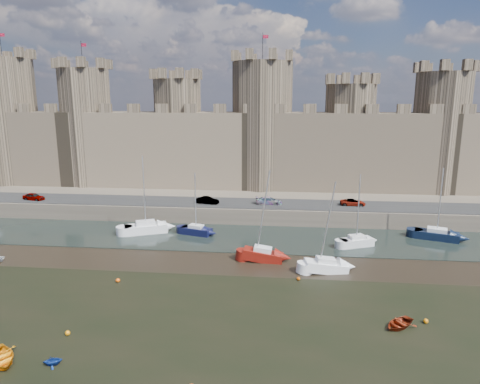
{
  "coord_description": "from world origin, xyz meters",
  "views": [
    {
      "loc": [
        6.22,
        -32.42,
        19.01
      ],
      "look_at": [
        0.59,
        22.0,
        7.02
      ],
      "focal_mm": 32.0,
      "sensor_mm": 36.0,
      "label": 1
    }
  ],
  "objects": [
    {
      "name": "ground",
      "position": [
        0.0,
        0.0,
        0.0
      ],
      "size": [
        160.0,
        160.0,
        0.0
      ],
      "primitive_type": "plane",
      "color": "black",
      "rests_on": "ground"
    },
    {
      "name": "seaweed_patch",
      "position": [
        0.0,
        -6.0,
        0.01
      ],
      "size": [
        70.0,
        34.0,
        0.01
      ],
      "primitive_type": "cube",
      "color": "black",
      "rests_on": "ground"
    },
    {
      "name": "water_channel",
      "position": [
        0.0,
        24.0,
        0.04
      ],
      "size": [
        160.0,
        12.0,
        0.08
      ],
      "primitive_type": "cube",
      "color": "black",
      "rests_on": "ground"
    },
    {
      "name": "quay",
      "position": [
        0.0,
        60.0,
        1.25
      ],
      "size": [
        160.0,
        60.0,
        2.5
      ],
      "primitive_type": "cube",
      "color": "#4C443A",
      "rests_on": "ground"
    },
    {
      "name": "road",
      "position": [
        0.0,
        34.0,
        2.55
      ],
      "size": [
        160.0,
        7.0,
        0.1
      ],
      "primitive_type": "cube",
      "color": "black",
      "rests_on": "quay"
    },
    {
      "name": "castle",
      "position": [
        -0.64,
        48.0,
        11.67
      ],
      "size": [
        108.5,
        11.0,
        29.0
      ],
      "color": "#42382B",
      "rests_on": "quay"
    },
    {
      "name": "car_0",
      "position": [
        -34.87,
        32.58,
        3.12
      ],
      "size": [
        3.9,
        2.24,
        1.25
      ],
      "primitive_type": "imported",
      "rotation": [
        0.0,
        0.0,
        1.35
      ],
      "color": "gray",
      "rests_on": "quay"
    },
    {
      "name": "car_1",
      "position": [
        -5.78,
        32.98,
        3.1
      ],
      "size": [
        3.81,
        1.99,
        1.19
      ],
      "primitive_type": "imported",
      "rotation": [
        0.0,
        0.0,
        1.36
      ],
      "color": "gray",
      "rests_on": "quay"
    },
    {
      "name": "car_2",
      "position": [
        4.01,
        33.7,
        3.1
      ],
      "size": [
        4.2,
        1.78,
        1.21
      ],
      "primitive_type": "imported",
      "rotation": [
        0.0,
        0.0,
        1.59
      ],
      "color": "gray",
      "rests_on": "quay"
    },
    {
      "name": "car_3",
      "position": [
        17.16,
        34.25,
        3.04
      ],
      "size": [
        3.9,
        1.8,
        1.08
      ],
      "primitive_type": "imported",
      "rotation": [
        0.0,
        0.0,
        1.57
      ],
      "color": "gray",
      "rests_on": "quay"
    },
    {
      "name": "sailboat_0",
      "position": [
        -13.33,
        24.79,
        0.85
      ],
      "size": [
        6.4,
        4.51,
        11.17
      ],
      "rotation": [
        0.0,
        0.0,
        0.41
      ],
      "color": "silver",
      "rests_on": "ground"
    },
    {
      "name": "sailboat_1",
      "position": [
        -5.98,
        24.82,
        0.73
      ],
      "size": [
        4.75,
        2.92,
        8.9
      ],
      "rotation": [
        0.0,
        0.0,
        -0.29
      ],
      "color": "black",
      "rests_on": "ground"
    },
    {
      "name": "sailboat_2",
      "position": [
        15.9,
        22.08,
        0.78
      ],
      "size": [
        4.75,
        3.31,
        9.55
      ],
      "rotation": [
        0.0,
        0.0,
        0.4
      ],
      "color": "silver",
      "rests_on": "ground"
    },
    {
      "name": "sailboat_3",
      "position": [
        27.36,
        26.14,
        0.77
      ],
      "size": [
        6.06,
        4.0,
        9.91
      ],
      "rotation": [
        0.0,
        0.0,
        -0.35
      ],
      "color": "black",
      "rests_on": "ground"
    },
    {
      "name": "sailboat_4",
      "position": [
        3.97,
        15.84,
        0.8
      ],
      "size": [
        4.81,
        2.04,
        11.06
      ],
      "rotation": [
        0.0,
        0.0,
        -0.04
      ],
      "color": "maroon",
      "rests_on": "ground"
    },
    {
      "name": "sailboat_5",
      "position": [
        11.15,
        13.25,
        0.74
      ],
      "size": [
        5.08,
        2.78,
        10.36
      ],
      "rotation": [
        0.0,
        0.0,
        0.2
      ],
      "color": "white",
      "rests_on": "ground"
    },
    {
      "name": "dinghy_0",
      "position": [
        -14.13,
        -6.42,
        0.38
      ],
      "size": [
        4.44,
        4.39,
        0.75
      ],
      "primitive_type": "imported",
      "rotation": [
        1.57,
        0.0,
        0.82
      ],
      "color": "orange",
      "rests_on": "ground"
    },
    {
      "name": "dinghy_1",
      "position": [
        -10.18,
        -6.31,
        0.37
      ],
      "size": [
        1.64,
        1.5,
        0.73
      ],
      "primitive_type": "imported",
      "rotation": [
        1.57,
        0.0,
        1.82
      ],
      "color": "navy",
      "rests_on": "ground"
    },
    {
      "name": "dinghy_4",
      "position": [
        16.25,
        1.8,
        0.31
      ],
      "size": [
        3.61,
        3.53,
        0.61
      ],
      "primitive_type": "imported",
      "rotation": [
        1.57,
        0.0,
        5.43
      ],
      "color": "maroon",
      "rests_on": "ground"
    },
    {
      "name": "buoy_1",
      "position": [
        -10.96,
        8.11,
        0.23
      ],
      "size": [
        0.46,
        0.46,
        0.46
      ],
      "primitive_type": "sphere",
      "color": "#EA510A",
      "rests_on": "ground"
    },
    {
      "name": "buoy_3",
      "position": [
        8.06,
        10.56,
        0.19
      ],
      "size": [
        0.38,
        0.38,
        0.38
      ],
      "primitive_type": "sphere",
      "color": "#CC4F09",
      "rests_on": "ground"
    },
    {
      "name": "buoy_4",
      "position": [
        -11.12,
        -2.3,
        0.21
      ],
      "size": [
        0.42,
        0.42,
        0.42
      ],
      "primitive_type": "sphere",
      "color": "orange",
      "rests_on": "ground"
    },
    {
      "name": "buoy_5",
      "position": [
        18.74,
        2.7,
        0.21
      ],
      "size": [
        0.43,
        0.43,
        0.43
      ],
      "primitive_type": "sphere",
      "color": "orange",
      "rests_on": "ground"
    }
  ]
}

